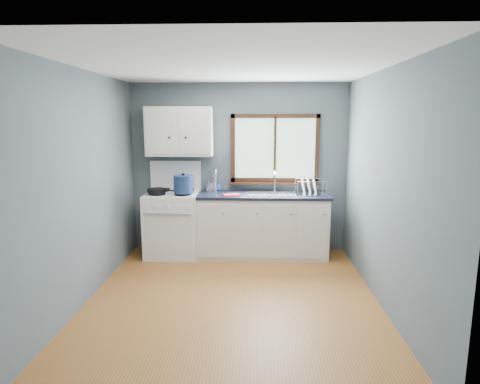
{
  "coord_description": "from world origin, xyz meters",
  "views": [
    {
      "loc": [
        0.23,
        -4.17,
        1.97
      ],
      "look_at": [
        0.05,
        0.9,
        1.05
      ],
      "focal_mm": 30.0,
      "sensor_mm": 36.0,
      "label": 1
    }
  ],
  "objects_px": {
    "base_cabinets": "(262,228)",
    "stockpot": "(183,184)",
    "utensil_crock": "(210,187)",
    "gas_range": "(173,222)",
    "skillet": "(157,191)",
    "dish_rack": "(310,190)",
    "thermos": "(214,180)",
    "sink": "(275,198)"
  },
  "relations": [
    {
      "from": "stockpot",
      "to": "dish_rack",
      "type": "xyz_separation_m",
      "value": [
        1.78,
        0.16,
        -0.11
      ]
    },
    {
      "from": "dish_rack",
      "to": "utensil_crock",
      "type": "bearing_deg",
      "value": 172.15
    },
    {
      "from": "utensil_crock",
      "to": "thermos",
      "type": "xyz_separation_m",
      "value": [
        0.07,
        -0.01,
        0.09
      ]
    },
    {
      "from": "utensil_crock",
      "to": "dish_rack",
      "type": "relative_size",
      "value": 0.8
    },
    {
      "from": "gas_range",
      "to": "stockpot",
      "type": "bearing_deg",
      "value": -39.36
    },
    {
      "from": "skillet",
      "to": "dish_rack",
      "type": "relative_size",
      "value": 0.92
    },
    {
      "from": "dish_rack",
      "to": "base_cabinets",
      "type": "bearing_deg",
      "value": 178.11
    },
    {
      "from": "thermos",
      "to": "stockpot",
      "type": "bearing_deg",
      "value": -138.85
    },
    {
      "from": "gas_range",
      "to": "skillet",
      "type": "relative_size",
      "value": 3.46
    },
    {
      "from": "base_cabinets",
      "to": "stockpot",
      "type": "xyz_separation_m",
      "value": [
        -1.11,
        -0.18,
        0.67
      ]
    },
    {
      "from": "sink",
      "to": "stockpot",
      "type": "distance_m",
      "value": 1.32
    },
    {
      "from": "base_cabinets",
      "to": "dish_rack",
      "type": "relative_size",
      "value": 4.34
    },
    {
      "from": "skillet",
      "to": "dish_rack",
      "type": "distance_m",
      "value": 2.16
    },
    {
      "from": "stockpot",
      "to": "utensil_crock",
      "type": "xyz_separation_m",
      "value": [
        0.33,
        0.35,
        -0.09
      ]
    },
    {
      "from": "base_cabinets",
      "to": "dish_rack",
      "type": "height_order",
      "value": "dish_rack"
    },
    {
      "from": "gas_range",
      "to": "base_cabinets",
      "type": "relative_size",
      "value": 0.74
    },
    {
      "from": "skillet",
      "to": "base_cabinets",
      "type": "bearing_deg",
      "value": 7.72
    },
    {
      "from": "stockpot",
      "to": "dish_rack",
      "type": "height_order",
      "value": "stockpot"
    },
    {
      "from": "gas_range",
      "to": "sink",
      "type": "bearing_deg",
      "value": 0.71
    },
    {
      "from": "utensil_crock",
      "to": "thermos",
      "type": "relative_size",
      "value": 1.04
    },
    {
      "from": "dish_rack",
      "to": "stockpot",
      "type": "bearing_deg",
      "value": -175.04
    },
    {
      "from": "base_cabinets",
      "to": "thermos",
      "type": "bearing_deg",
      "value": 166.58
    },
    {
      "from": "skillet",
      "to": "thermos",
      "type": "xyz_separation_m",
      "value": [
        0.78,
        0.33,
        0.1
      ]
    },
    {
      "from": "utensil_crock",
      "to": "dish_rack",
      "type": "height_order",
      "value": "utensil_crock"
    },
    {
      "from": "stockpot",
      "to": "thermos",
      "type": "relative_size",
      "value": 1.15
    },
    {
      "from": "stockpot",
      "to": "utensil_crock",
      "type": "height_order",
      "value": "utensil_crock"
    },
    {
      "from": "utensil_crock",
      "to": "dish_rack",
      "type": "xyz_separation_m",
      "value": [
        1.45,
        -0.2,
        -0.01
      ]
    },
    {
      "from": "sink",
      "to": "thermos",
      "type": "bearing_deg",
      "value": 169.19
    },
    {
      "from": "base_cabinets",
      "to": "skillet",
      "type": "xyz_separation_m",
      "value": [
        -1.49,
        -0.16,
        0.58
      ]
    },
    {
      "from": "base_cabinets",
      "to": "skillet",
      "type": "height_order",
      "value": "skillet"
    },
    {
      "from": "utensil_crock",
      "to": "thermos",
      "type": "bearing_deg",
      "value": -5.41
    },
    {
      "from": "sink",
      "to": "skillet",
      "type": "relative_size",
      "value": 2.14
    },
    {
      "from": "thermos",
      "to": "skillet",
      "type": "bearing_deg",
      "value": -156.79
    },
    {
      "from": "gas_range",
      "to": "skillet",
      "type": "height_order",
      "value": "gas_range"
    },
    {
      "from": "base_cabinets",
      "to": "skillet",
      "type": "distance_m",
      "value": 1.61
    },
    {
      "from": "sink",
      "to": "dish_rack",
      "type": "distance_m",
      "value": 0.5
    },
    {
      "from": "base_cabinets",
      "to": "skillet",
      "type": "bearing_deg",
      "value": -173.75
    },
    {
      "from": "base_cabinets",
      "to": "dish_rack",
      "type": "bearing_deg",
      "value": -1.81
    },
    {
      "from": "base_cabinets",
      "to": "thermos",
      "type": "xyz_separation_m",
      "value": [
        -0.71,
        0.17,
        0.67
      ]
    },
    {
      "from": "utensil_crock",
      "to": "sink",
      "type": "bearing_deg",
      "value": -10.44
    },
    {
      "from": "gas_range",
      "to": "thermos",
      "type": "distance_m",
      "value": 0.86
    },
    {
      "from": "gas_range",
      "to": "skillet",
      "type": "xyz_separation_m",
      "value": [
        -0.19,
        -0.14,
        0.49
      ]
    }
  ]
}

